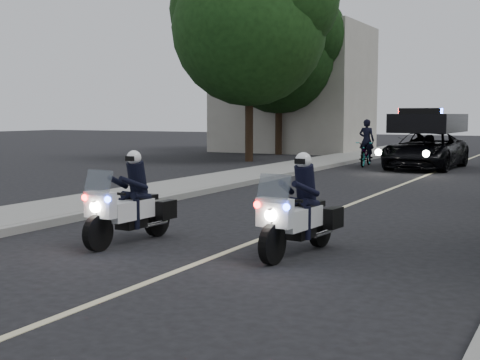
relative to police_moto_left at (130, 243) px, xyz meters
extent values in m
plane|color=black|center=(1.76, 0.38, 0.00)|extent=(120.00, 120.00, 0.00)
cube|color=gray|center=(-2.34, 10.38, 0.07)|extent=(0.20, 60.00, 0.15)
cube|color=gray|center=(-3.44, 10.38, 0.08)|extent=(2.00, 60.00, 0.16)
cube|color=#A8A396|center=(-8.24, 26.38, 3.50)|extent=(8.00, 6.00, 7.00)
cube|color=#BFB78C|center=(1.76, 10.38, 0.00)|extent=(0.12, 50.00, 0.01)
imported|color=black|center=(1.12, 17.40, 0.00)|extent=(2.62, 5.27, 2.51)
imported|color=black|center=(-1.28, 17.51, 0.00)|extent=(0.86, 1.96, 1.00)
imported|color=black|center=(-1.28, 17.51, 0.00)|extent=(0.63, 0.43, 1.72)
camera|label=1|loc=(6.54, -8.65, 2.11)|focal=49.40mm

